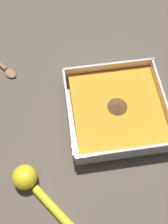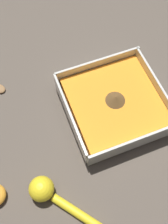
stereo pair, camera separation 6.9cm
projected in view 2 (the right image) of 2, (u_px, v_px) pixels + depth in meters
The scene contains 3 objects.
ground_plane at pixel (113, 108), 0.74m from camera, with size 4.00×4.00×0.00m, color brown.
square_dish at pixel (113, 105), 0.71m from camera, with size 0.25×0.25×0.07m.
lemon_squeezer at pixel (49, 194), 0.61m from camera, with size 0.14×0.17×0.06m.
Camera 2 is at (-0.20, -0.28, 0.66)m, focal length 42.00 mm.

